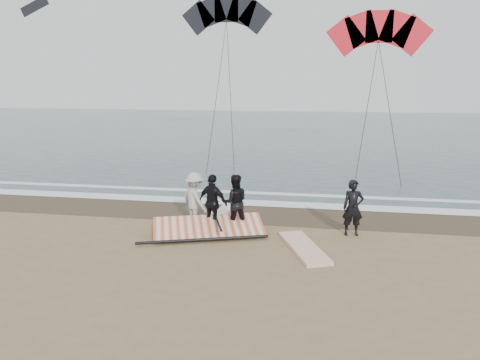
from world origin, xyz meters
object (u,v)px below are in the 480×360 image
object	(u,v)px
board_white	(304,247)
sail_rig	(208,228)
man_main	(353,208)
board_cream	(221,212)

from	to	relation	value
board_white	sail_rig	size ratio (longest dim) A/B	0.71
man_main	sail_rig	size ratio (longest dim) A/B	0.47
sail_rig	board_cream	bearing A→B (deg)	91.87
board_white	board_cream	world-z (taller)	board_white
man_main	board_cream	distance (m)	5.07
man_main	board_white	xyz separation A→B (m)	(-1.48, -1.59, -0.86)
board_white	board_cream	size ratio (longest dim) A/B	1.30
board_white	sail_rig	world-z (taller)	sail_rig
board_white	board_cream	distance (m)	4.58
man_main	board_white	world-z (taller)	man_main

